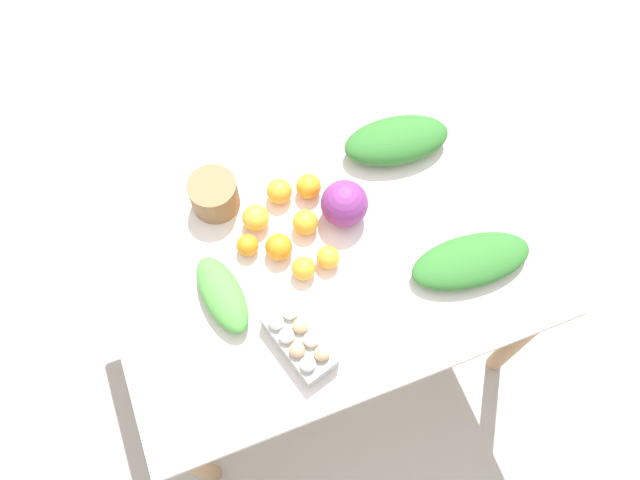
{
  "coord_description": "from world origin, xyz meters",
  "views": [
    {
      "loc": [
        0.28,
        0.72,
        2.45
      ],
      "look_at": [
        0.0,
        0.0,
        0.78
      ],
      "focal_mm": 35.0,
      "sensor_mm": 36.0,
      "label": 1
    }
  ],
  "objects_px": {
    "greens_bunch_scallion": "(222,295)",
    "orange_1": "(305,222)",
    "egg_carton": "(299,341)",
    "orange_5": "(279,247)",
    "orange_2": "(279,191)",
    "cabbage_purple": "(344,204)",
    "paper_bag": "(214,195)",
    "orange_0": "(247,245)",
    "orange_7": "(256,218)",
    "orange_4": "(304,268)",
    "greens_bunch_kale": "(471,261)",
    "orange_6": "(309,186)",
    "greens_bunch_dandelion": "(396,140)",
    "orange_3": "(328,257)"
  },
  "relations": [
    {
      "from": "egg_carton",
      "to": "orange_2",
      "type": "relative_size",
      "value": 3.13
    },
    {
      "from": "orange_1",
      "to": "orange_3",
      "type": "bearing_deg",
      "value": 99.68
    },
    {
      "from": "greens_bunch_scallion",
      "to": "orange_1",
      "type": "relative_size",
      "value": 3.28
    },
    {
      "from": "greens_bunch_dandelion",
      "to": "orange_3",
      "type": "bearing_deg",
      "value": 40.18
    },
    {
      "from": "orange_0",
      "to": "orange_6",
      "type": "relative_size",
      "value": 0.84
    },
    {
      "from": "egg_carton",
      "to": "greens_bunch_scallion",
      "type": "xyz_separation_m",
      "value": [
        0.16,
        -0.2,
        -0.0
      ]
    },
    {
      "from": "orange_7",
      "to": "egg_carton",
      "type": "bearing_deg",
      "value": 88.72
    },
    {
      "from": "greens_bunch_dandelion",
      "to": "orange_2",
      "type": "xyz_separation_m",
      "value": [
        0.4,
        0.04,
        -0.01
      ]
    },
    {
      "from": "egg_carton",
      "to": "orange_7",
      "type": "relative_size",
      "value": 3.01
    },
    {
      "from": "greens_bunch_dandelion",
      "to": "orange_7",
      "type": "distance_m",
      "value": 0.51
    },
    {
      "from": "orange_1",
      "to": "orange_7",
      "type": "distance_m",
      "value": 0.15
    },
    {
      "from": "paper_bag",
      "to": "orange_7",
      "type": "height_order",
      "value": "paper_bag"
    },
    {
      "from": "orange_0",
      "to": "orange_3",
      "type": "relative_size",
      "value": 0.95
    },
    {
      "from": "greens_bunch_kale",
      "to": "orange_5",
      "type": "bearing_deg",
      "value": -25.3
    },
    {
      "from": "orange_0",
      "to": "orange_7",
      "type": "distance_m",
      "value": 0.09
    },
    {
      "from": "paper_bag",
      "to": "greens_bunch_dandelion",
      "type": "xyz_separation_m",
      "value": [
        -0.59,
        0.01,
        -0.01
      ]
    },
    {
      "from": "orange_5",
      "to": "orange_6",
      "type": "distance_m",
      "value": 0.22
    },
    {
      "from": "orange_4",
      "to": "orange_7",
      "type": "relative_size",
      "value": 0.86
    },
    {
      "from": "paper_bag",
      "to": "orange_3",
      "type": "distance_m",
      "value": 0.39
    },
    {
      "from": "orange_4",
      "to": "orange_7",
      "type": "bearing_deg",
      "value": -69.09
    },
    {
      "from": "cabbage_purple",
      "to": "paper_bag",
      "type": "relative_size",
      "value": 0.97
    },
    {
      "from": "egg_carton",
      "to": "orange_5",
      "type": "distance_m",
      "value": 0.29
    },
    {
      "from": "cabbage_purple",
      "to": "orange_1",
      "type": "height_order",
      "value": "cabbage_purple"
    },
    {
      "from": "egg_carton",
      "to": "greens_bunch_kale",
      "type": "distance_m",
      "value": 0.55
    },
    {
      "from": "orange_2",
      "to": "greens_bunch_scallion",
      "type": "bearing_deg",
      "value": 44.57
    },
    {
      "from": "orange_4",
      "to": "orange_1",
      "type": "bearing_deg",
      "value": -112.37
    },
    {
      "from": "greens_bunch_dandelion",
      "to": "orange_4",
      "type": "height_order",
      "value": "greens_bunch_dandelion"
    },
    {
      "from": "orange_1",
      "to": "orange_3",
      "type": "distance_m",
      "value": 0.13
    },
    {
      "from": "egg_carton",
      "to": "orange_2",
      "type": "xyz_separation_m",
      "value": [
        -0.1,
        -0.46,
        -0.0
      ]
    },
    {
      "from": "greens_bunch_scallion",
      "to": "orange_2",
      "type": "height_order",
      "value": "orange_2"
    },
    {
      "from": "orange_3",
      "to": "orange_6",
      "type": "height_order",
      "value": "orange_6"
    },
    {
      "from": "cabbage_purple",
      "to": "orange_1",
      "type": "distance_m",
      "value": 0.13
    },
    {
      "from": "greens_bunch_kale",
      "to": "orange_6",
      "type": "height_order",
      "value": "orange_6"
    },
    {
      "from": "orange_1",
      "to": "greens_bunch_scallion",
      "type": "bearing_deg",
      "value": 23.42
    },
    {
      "from": "orange_7",
      "to": "orange_3",
      "type": "bearing_deg",
      "value": 128.49
    },
    {
      "from": "paper_bag",
      "to": "orange_0",
      "type": "bearing_deg",
      "value": 103.01
    },
    {
      "from": "orange_2",
      "to": "orange_3",
      "type": "bearing_deg",
      "value": 103.1
    },
    {
      "from": "paper_bag",
      "to": "orange_5",
      "type": "bearing_deg",
      "value": 119.16
    },
    {
      "from": "orange_0",
      "to": "orange_6",
      "type": "bearing_deg",
      "value": -153.42
    },
    {
      "from": "orange_6",
      "to": "orange_1",
      "type": "bearing_deg",
      "value": 64.9
    },
    {
      "from": "greens_bunch_scallion",
      "to": "greens_bunch_dandelion",
      "type": "relative_size",
      "value": 0.76
    },
    {
      "from": "egg_carton",
      "to": "greens_bunch_kale",
      "type": "height_order",
      "value": "egg_carton"
    },
    {
      "from": "greens_bunch_dandelion",
      "to": "orange_0",
      "type": "xyz_separation_m",
      "value": [
        0.55,
        0.17,
        -0.02
      ]
    },
    {
      "from": "greens_bunch_dandelion",
      "to": "egg_carton",
      "type": "bearing_deg",
      "value": 44.31
    },
    {
      "from": "orange_0",
      "to": "paper_bag",
      "type": "bearing_deg",
      "value": -76.99
    },
    {
      "from": "orange_1",
      "to": "orange_4",
      "type": "xyz_separation_m",
      "value": [
        0.06,
        0.13,
        -0.0
      ]
    },
    {
      "from": "greens_bunch_kale",
      "to": "orange_2",
      "type": "xyz_separation_m",
      "value": [
        0.44,
        -0.41,
        0.0
      ]
    },
    {
      "from": "greens_bunch_kale",
      "to": "orange_3",
      "type": "bearing_deg",
      "value": -22.57
    },
    {
      "from": "orange_5",
      "to": "orange_7",
      "type": "bearing_deg",
      "value": -74.29
    },
    {
      "from": "greens_bunch_scallion",
      "to": "orange_7",
      "type": "distance_m",
      "value": 0.26
    }
  ]
}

